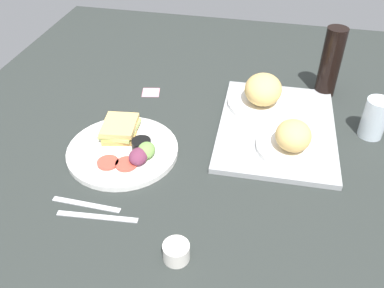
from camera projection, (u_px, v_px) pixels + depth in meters
ground_plane at (183, 154)px, 114.65cm from camera, size 190.00×150.00×3.00cm
serving_tray at (277, 127)px, 120.38cm from camera, size 45.73×34.01×1.60cm
bread_plate_near at (263, 94)px, 125.51cm from camera, size 21.85×21.85×10.25cm
bread_plate_far at (294, 140)px, 109.12cm from camera, size 20.50×20.50×8.80cm
plate_with_salad at (125, 147)px, 111.92cm from camera, size 29.98×29.98×5.40cm
drinking_glass at (375, 118)px, 115.23cm from camera, size 6.80×6.80×11.70cm
soda_bottle at (331, 62)px, 129.47cm from camera, size 6.40×6.40×22.60cm
espresso_cup at (176, 252)px, 84.74cm from camera, size 5.60×5.60×4.00cm
fork at (86, 204)px, 97.44cm from camera, size 1.79×17.03×0.50cm
knife at (97, 216)px, 94.49cm from camera, size 3.08×19.05×0.50cm
sticky_note at (151, 92)px, 136.91cm from camera, size 6.61×6.61×0.12cm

